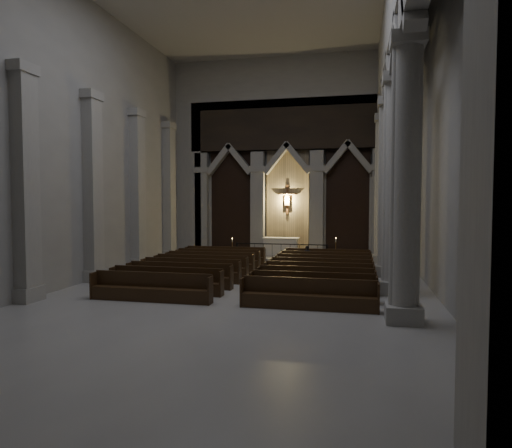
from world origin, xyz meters
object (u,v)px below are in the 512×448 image
Objects in this scene: altar at (281,247)px; candle_stand_right at (336,257)px; altar_rail at (281,249)px; worshipper at (307,257)px; pews at (256,274)px; candle_stand_left at (232,254)px.

candle_stand_right reaches higher than altar.
worshipper is at bearing -50.79° from altar_rail.
pews is (-3.07, -6.02, -0.08)m from candle_stand_right.
candle_stand_left is at bearing -174.94° from altar_rail.
candle_stand_right is 0.15× the size of pews.
altar reaches higher than pews.
pews is (0.00, -6.53, -0.37)m from altar_rail.
altar_rail is at bearing 170.57° from candle_stand_right.
altar is 1.67× the size of candle_stand_left.
candle_stand_right reaches higher than candle_stand_left.
pews is 4.76m from worshipper.
candle_stand_right is 2.09m from worshipper.
altar is at bearing 32.28° from candle_stand_left.
candle_stand_left is at bearing 177.44° from candle_stand_right.
altar_rail is at bearing 90.00° from pews.
candle_stand_left is (-2.80, -0.25, -0.33)m from altar_rail.
altar is 3.98m from worshipper.
candle_stand_left is 5.87m from candle_stand_right.
candle_stand_right reaches higher than altar_rail.
worshipper is (1.71, 4.43, 0.25)m from pews.
worshipper is (1.71, -2.10, -0.12)m from altar_rail.
candle_stand_left is 0.89× the size of candle_stand_right.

